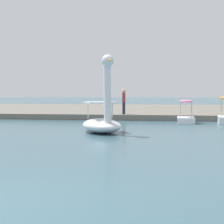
% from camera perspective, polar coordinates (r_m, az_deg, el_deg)
% --- Properties ---
extents(shore_bank_far, '(158.11, 25.51, 0.40)m').
position_cam_1_polar(shore_bank_far, '(36.29, 3.77, 0.39)').
color(shore_bank_far, '#6B665B').
rests_on(shore_bank_far, ground_plane).
extents(swan_boat, '(2.82, 3.39, 3.55)m').
position_cam_1_polar(swan_boat, '(16.07, -1.63, -1.19)').
color(swan_boat, white).
rests_on(swan_boat, ground_plane).
extents(pedal_boat_pink, '(1.14, 2.13, 1.47)m').
position_cam_1_polar(pedal_boat_pink, '(21.96, 12.17, -0.66)').
color(pedal_boat_pink, white).
rests_on(pedal_boat_pink, ground_plane).
extents(person_on_path, '(0.26, 0.26, 1.77)m').
position_cam_1_polar(person_on_path, '(24.40, 1.98, 1.89)').
color(person_on_path, '#23283D').
rests_on(person_on_path, shore_bank_far).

